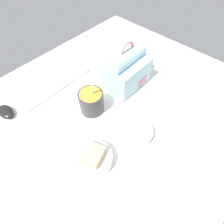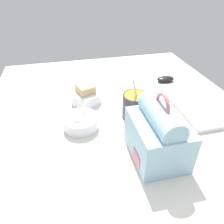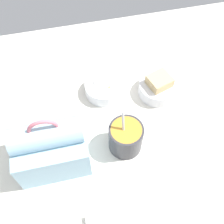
{
  "view_description": "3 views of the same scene",
  "coord_description": "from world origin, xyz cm",
  "px_view_note": "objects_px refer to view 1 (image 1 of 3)",
  "views": [
    {
      "loc": [
        -30.34,
        -32.58,
        64.59
      ],
      "look_at": [
        0.46,
        -4.61,
        7.0
      ],
      "focal_mm": 28.0,
      "sensor_mm": 36.0,
      "label": 1
    },
    {
      "loc": [
        67.53,
        -20.32,
        53.71
      ],
      "look_at": [
        0.46,
        -4.61,
        7.0
      ],
      "focal_mm": 35.0,
      "sensor_mm": 36.0,
      "label": 2
    },
    {
      "loc": [
        11.42,
        43.22,
        83.05
      ],
      "look_at": [
        0.46,
        -4.61,
        7.0
      ],
      "focal_mm": 45.0,
      "sensor_mm": 36.0,
      "label": 3
    }
  ],
  "objects_px": {
    "bento_bowl_sandwich": "(93,158)",
    "computer_mouse": "(6,112)",
    "bento_bowl_snacks": "(135,132)",
    "soup_cup": "(91,101)",
    "keyboard": "(54,83)",
    "lunch_bag": "(126,70)"
  },
  "relations": [
    {
      "from": "bento_bowl_sandwich",
      "to": "computer_mouse",
      "type": "height_order",
      "value": "bento_bowl_sandwich"
    },
    {
      "from": "computer_mouse",
      "to": "bento_bowl_snacks",
      "type": "bearing_deg",
      "value": -58.75
    },
    {
      "from": "soup_cup",
      "to": "computer_mouse",
      "type": "relative_size",
      "value": 1.82
    },
    {
      "from": "keyboard",
      "to": "bento_bowl_sandwich",
      "type": "xyz_separation_m",
      "value": [
        -0.14,
        -0.43,
        0.02
      ]
    },
    {
      "from": "keyboard",
      "to": "computer_mouse",
      "type": "height_order",
      "value": "computer_mouse"
    },
    {
      "from": "keyboard",
      "to": "computer_mouse",
      "type": "distance_m",
      "value": 0.25
    },
    {
      "from": "soup_cup",
      "to": "bento_bowl_snacks",
      "type": "xyz_separation_m",
      "value": [
        0.02,
        -0.22,
        -0.03
      ]
    },
    {
      "from": "keyboard",
      "to": "bento_bowl_snacks",
      "type": "distance_m",
      "value": 0.47
    },
    {
      "from": "keyboard",
      "to": "bento_bowl_sandwich",
      "type": "distance_m",
      "value": 0.45
    },
    {
      "from": "lunch_bag",
      "to": "computer_mouse",
      "type": "bearing_deg",
      "value": 152.0
    },
    {
      "from": "soup_cup",
      "to": "lunch_bag",
      "type": "bearing_deg",
      "value": -0.72
    },
    {
      "from": "lunch_bag",
      "to": "computer_mouse",
      "type": "xyz_separation_m",
      "value": [
        -0.49,
        0.26,
        -0.07
      ]
    },
    {
      "from": "lunch_bag",
      "to": "computer_mouse",
      "type": "height_order",
      "value": "lunch_bag"
    },
    {
      "from": "computer_mouse",
      "to": "keyboard",
      "type": "bearing_deg",
      "value": -2.56
    },
    {
      "from": "soup_cup",
      "to": "computer_mouse",
      "type": "height_order",
      "value": "soup_cup"
    },
    {
      "from": "keyboard",
      "to": "lunch_bag",
      "type": "height_order",
      "value": "lunch_bag"
    },
    {
      "from": "keyboard",
      "to": "bento_bowl_snacks",
      "type": "bearing_deg",
      "value": -84.85
    },
    {
      "from": "soup_cup",
      "to": "bento_bowl_snacks",
      "type": "bearing_deg",
      "value": -84.55
    },
    {
      "from": "bento_bowl_snacks",
      "to": "computer_mouse",
      "type": "relative_size",
      "value": 1.43
    },
    {
      "from": "keyboard",
      "to": "bento_bowl_snacks",
      "type": "xyz_separation_m",
      "value": [
        0.04,
        -0.47,
        0.01
      ]
    },
    {
      "from": "keyboard",
      "to": "soup_cup",
      "type": "height_order",
      "value": "soup_cup"
    },
    {
      "from": "lunch_bag",
      "to": "soup_cup",
      "type": "height_order",
      "value": "lunch_bag"
    }
  ]
}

